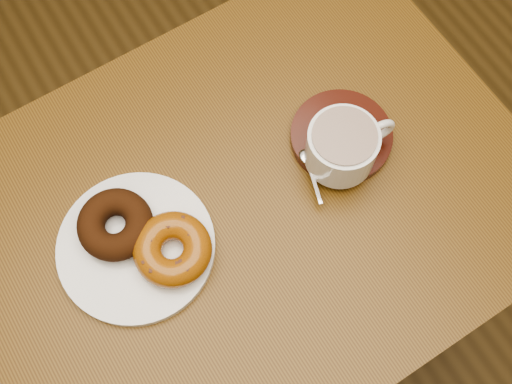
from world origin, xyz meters
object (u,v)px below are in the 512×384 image
cafe_table (245,231)px  saucer (341,136)px  coffee_cup (343,146)px  donut_plate (136,247)px

cafe_table → saucer: size_ratio=5.64×
cafe_table → coffee_cup: (0.15, -0.02, 0.18)m
saucer → coffee_cup: (-0.02, -0.03, 0.04)m
donut_plate → coffee_cup: bearing=-6.7°
donut_plate → saucer: (0.34, -0.01, 0.00)m
donut_plate → coffee_cup: 0.32m
cafe_table → saucer: 0.22m
saucer → coffee_cup: coffee_cup is taller
cafe_table → coffee_cup: 0.23m
coffee_cup → cafe_table: bearing=-177.7°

